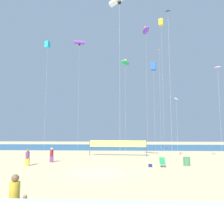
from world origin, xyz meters
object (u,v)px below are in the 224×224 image
(kite_yellow_box, at_px, (161,23))
(kite_white_diamond, at_px, (176,100))
(beachgoer_maroon_shirt, at_px, (52,154))
(beachgoer_plum_shirt, at_px, (28,157))
(beach_handbag, at_px, (150,166))
(kite_green_inflatable, at_px, (125,63))
(kite_cyan_box, at_px, (47,45))
(volleyball_net, at_px, (118,144))
(toddler_figure, at_px, (25,206))
(trash_barrel, at_px, (187,161))
(kite_orange_diamond, at_px, (159,54))
(kite_pink_diamond, at_px, (217,68))
(kite_violet_tube, at_px, (79,43))
(kite_violet_inflatable, at_px, (146,30))
(kite_blue_box, at_px, (153,66))
(folding_beach_chair, at_px, (162,162))
(kite_black_diamond, at_px, (168,15))
(mother_figure, at_px, (14,195))

(kite_yellow_box, bearing_deg, kite_white_diamond, -76.20)
(beachgoer_maroon_shirt, height_order, beachgoer_plum_shirt, beachgoer_plum_shirt)
(beach_handbag, distance_m, kite_green_inflatable, 18.41)
(kite_white_diamond, distance_m, kite_cyan_box, 22.11)
(beachgoer_plum_shirt, xyz_separation_m, kite_green_inflatable, (9.98, 11.29, 13.56))
(volleyball_net, xyz_separation_m, kite_yellow_box, (6.72, 0.63, 18.44))
(volleyball_net, distance_m, kite_cyan_box, 19.64)
(kite_cyan_box, bearing_deg, kite_yellow_box, -4.09)
(kite_white_diamond, bearing_deg, toddler_figure, -120.40)
(trash_barrel, relative_size, kite_white_diamond, 0.11)
(beachgoer_plum_shirt, xyz_separation_m, kite_yellow_box, (15.49, 9.72, 19.22))
(beachgoer_plum_shirt, height_order, kite_orange_diamond, kite_orange_diamond)
(kite_pink_diamond, bearing_deg, beachgoer_maroon_shirt, -177.36)
(kite_orange_diamond, bearing_deg, trash_barrel, -90.94)
(toddler_figure, relative_size, kite_white_diamond, 0.12)
(kite_orange_diamond, height_order, kite_violet_tube, kite_violet_tube)
(kite_orange_diamond, bearing_deg, beachgoer_maroon_shirt, -139.16)
(volleyball_net, bearing_deg, kite_violet_inflatable, 47.11)
(trash_barrel, height_order, kite_blue_box, kite_blue_box)
(folding_beach_chair, relative_size, kite_black_diamond, 0.06)
(folding_beach_chair, bearing_deg, beachgoer_maroon_shirt, 126.89)
(trash_barrel, relative_size, kite_violet_inflatable, 0.04)
(mother_figure, height_order, kite_black_diamond, kite_black_diamond)
(trash_barrel, bearing_deg, kite_pink_diamond, 28.59)
(kite_white_diamond, height_order, kite_violet_tube, kite_violet_tube)
(kite_black_diamond, xyz_separation_m, kite_violet_inflatable, (-0.48, 14.52, 6.09))
(beach_handbag, distance_m, kite_violet_inflatable, 25.80)
(beachgoer_plum_shirt, bearing_deg, toddler_figure, -108.41)
(volleyball_net, height_order, kite_violet_inflatable, kite_violet_inflatable)
(toddler_figure, distance_m, kite_pink_diamond, 23.87)
(kite_white_diamond, xyz_separation_m, kite_violet_inflatable, (-2.69, 8.47, 13.88))
(beachgoer_plum_shirt, distance_m, kite_yellow_box, 26.53)
(kite_green_inflatable, xyz_separation_m, kite_yellow_box, (5.51, -1.57, 5.66))
(mother_figure, bearing_deg, kite_black_diamond, 61.33)
(kite_blue_box, height_order, kite_black_diamond, kite_black_diamond)
(toddler_figure, bearing_deg, kite_green_inflatable, 67.75)
(mother_figure, height_order, kite_yellow_box, kite_yellow_box)
(kite_yellow_box, bearing_deg, kite_cyan_box, 175.91)
(beachgoer_plum_shirt, bearing_deg, trash_barrel, -40.47)
(kite_cyan_box, relative_size, kite_yellow_box, 0.88)
(trash_barrel, relative_size, kite_pink_diamond, 0.08)
(mother_figure, bearing_deg, kite_blue_box, 76.86)
(kite_white_diamond, height_order, kite_blue_box, kite_blue_box)
(kite_green_inflatable, xyz_separation_m, kite_violet_inflatable, (3.75, 3.13, 6.95))
(kite_orange_diamond, height_order, kite_yellow_box, kite_yellow_box)
(kite_black_diamond, bearing_deg, mother_figure, -126.18)
(kite_violet_tube, bearing_deg, volleyball_net, -27.18)
(kite_green_inflatable, xyz_separation_m, kite_black_diamond, (4.23, -11.39, 0.86))
(volleyball_net, relative_size, kite_yellow_box, 0.40)
(beachgoer_maroon_shirt, bearing_deg, kite_violet_tube, -76.50)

